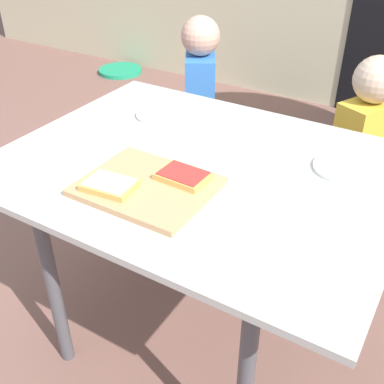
% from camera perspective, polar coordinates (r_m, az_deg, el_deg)
% --- Properties ---
extents(ground_plane, '(16.00, 16.00, 0.00)m').
position_cam_1_polar(ground_plane, '(1.97, 0.70, -16.27)').
color(ground_plane, '#7F574C').
extents(dining_table, '(1.22, 0.95, 0.77)m').
position_cam_1_polar(dining_table, '(1.52, 0.87, 0.47)').
color(dining_table, '#B4B3AB').
rests_on(dining_table, ground).
extents(cutting_board, '(0.36, 0.30, 0.02)m').
position_cam_1_polar(cutting_board, '(1.35, -5.42, 0.68)').
color(cutting_board, tan).
rests_on(cutting_board, dining_table).
extents(pizza_slice_far_right, '(0.15, 0.11, 0.02)m').
position_cam_1_polar(pizza_slice_far_right, '(1.36, -1.08, 1.96)').
color(pizza_slice_far_right, tan).
rests_on(pizza_slice_far_right, cutting_board).
extents(pizza_slice_near_left, '(0.15, 0.12, 0.02)m').
position_cam_1_polar(pizza_slice_near_left, '(1.34, -9.86, 0.87)').
color(pizza_slice_near_left, tan).
rests_on(pizza_slice_near_left, cutting_board).
extents(plate_white_left, '(0.19, 0.19, 0.01)m').
position_cam_1_polar(plate_white_left, '(1.79, -3.69, 9.32)').
color(plate_white_left, white).
rests_on(plate_white_left, dining_table).
extents(plate_white_right, '(0.19, 0.19, 0.01)m').
position_cam_1_polar(plate_white_right, '(1.51, 17.90, 2.75)').
color(plate_white_right, white).
rests_on(plate_white_right, dining_table).
extents(child_left, '(0.24, 0.28, 0.99)m').
position_cam_1_polar(child_left, '(2.43, 0.95, 10.88)').
color(child_left, '#464C3D').
rests_on(child_left, ground).
extents(child_right, '(0.23, 0.28, 0.96)m').
position_cam_1_polar(child_right, '(2.09, 19.63, 4.53)').
color(child_right, '#4C4266').
rests_on(child_right, ground).
extents(garden_hose_coil, '(0.40, 0.40, 0.04)m').
position_cam_1_polar(garden_hose_coil, '(4.60, -8.61, 14.22)').
color(garden_hose_coil, '#1F9B6A').
rests_on(garden_hose_coil, ground).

